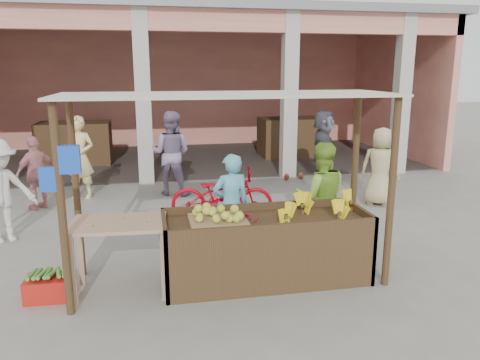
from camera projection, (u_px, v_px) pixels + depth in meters
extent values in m
plane|color=slate|center=(227.00, 282.00, 6.00)|extent=(60.00, 60.00, 0.00)
cube|color=#EE967C|center=(173.00, 89.00, 16.43)|extent=(14.00, 0.20, 4.00)
cube|color=#EE967C|center=(395.00, 91.00, 14.95)|extent=(0.20, 6.00, 4.00)
cube|color=#EE967C|center=(185.00, 20.00, 10.54)|extent=(14.00, 0.30, 0.50)
cube|color=slate|center=(176.00, 17.00, 13.18)|extent=(14.40, 6.40, 0.20)
cube|color=#AFABA0|center=(143.00, 99.00, 10.75)|extent=(0.35, 0.35, 4.00)
cube|color=#AFABA0|center=(289.00, 97.00, 11.41)|extent=(0.35, 0.35, 4.00)
cube|color=#AFABA0|center=(402.00, 96.00, 11.97)|extent=(0.35, 0.35, 4.00)
cube|color=#46321C|center=(75.00, 143.00, 13.42)|extent=(2.00, 1.20, 1.20)
cube|color=#46321C|center=(292.00, 137.00, 14.64)|extent=(2.00, 1.20, 1.20)
cube|color=#46321C|center=(265.00, 250.00, 6.01)|extent=(2.60, 0.95, 0.80)
cylinder|color=#46321C|center=(62.00, 213.00, 4.96)|extent=(0.09, 0.09, 2.35)
cylinder|color=#46321C|center=(391.00, 195.00, 5.67)|extent=(0.09, 0.09, 2.35)
cylinder|color=#46321C|center=(76.00, 189.00, 5.96)|extent=(0.09, 0.09, 2.35)
cylinder|color=#46321C|center=(354.00, 176.00, 6.67)|extent=(0.09, 0.09, 2.35)
cube|color=beige|center=(229.00, 95.00, 5.54)|extent=(4.00, 1.35, 0.03)
cube|color=blue|center=(69.00, 159.00, 4.85)|extent=(0.22, 0.08, 0.30)
cube|color=blue|center=(49.00, 179.00, 4.85)|extent=(0.18, 0.07, 0.26)
cube|color=#92734B|center=(218.00, 221.00, 5.79)|extent=(0.70, 0.61, 0.06)
ellipsoid|color=yellow|center=(218.00, 214.00, 5.76)|extent=(0.60, 0.53, 0.13)
ellipsoid|color=maroon|center=(245.00, 218.00, 5.79)|extent=(0.40, 0.33, 0.13)
cube|color=tan|center=(118.00, 223.00, 5.55)|extent=(1.15, 0.81, 0.04)
cube|color=tan|center=(73.00, 273.00, 5.26)|extent=(0.06, 0.06, 0.86)
cube|color=tan|center=(164.00, 266.00, 5.45)|extent=(0.06, 0.06, 0.86)
cube|color=tan|center=(81.00, 252.00, 5.87)|extent=(0.06, 0.06, 0.86)
cube|color=tan|center=(162.00, 246.00, 6.06)|extent=(0.06, 0.06, 0.86)
cube|color=red|center=(49.00, 288.00, 5.55)|extent=(0.54, 0.40, 0.27)
ellipsoid|color=maroon|center=(287.00, 167.00, 11.46)|extent=(0.49, 0.49, 0.66)
ellipsoid|color=maroon|center=(301.00, 166.00, 11.58)|extent=(0.49, 0.49, 0.66)
imported|color=#5BBBDC|center=(231.00, 201.00, 6.76)|extent=(0.66, 0.53, 1.60)
imported|color=#90C33C|center=(321.00, 194.00, 6.89)|extent=(0.89, 0.60, 1.73)
imported|color=#A90211|center=(222.00, 194.00, 8.33)|extent=(0.95, 1.98, 0.99)
imported|color=tan|center=(36.00, 171.00, 8.99)|extent=(0.99, 0.96, 1.53)
imported|color=tan|center=(381.00, 162.00, 9.26)|extent=(1.00, 0.90, 1.73)
imported|color=#4C4E59|center=(323.00, 144.00, 11.25)|extent=(1.18, 1.81, 1.82)
imported|color=#E6C67B|center=(80.00, 156.00, 9.75)|extent=(0.81, 0.72, 1.81)
imported|color=gray|center=(171.00, 149.00, 10.03)|extent=(1.10, 0.88, 1.98)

